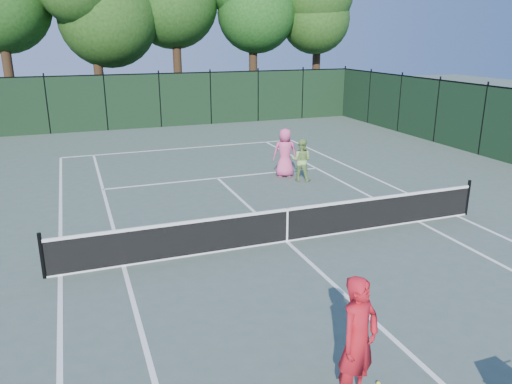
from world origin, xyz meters
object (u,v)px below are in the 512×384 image
object	(u,v)px
loose_ball_midcourt	(378,383)
player_green	(301,160)
player_pink	(285,153)
coach	(358,341)

from	to	relation	value
loose_ball_midcourt	player_green	bearing A→B (deg)	70.69
player_pink	player_green	bearing A→B (deg)	129.49
coach	player_pink	size ratio (longest dim) A/B	1.07
player_green	loose_ball_midcourt	xyz separation A→B (m)	(-3.71, -10.59, -0.73)
player_pink	player_green	world-z (taller)	player_pink
coach	player_green	world-z (taller)	coach
player_green	coach	bearing A→B (deg)	103.80
coach	loose_ball_midcourt	xyz separation A→B (m)	(0.49, 0.13, -0.95)
player_green	loose_ball_midcourt	distance (m)	11.25
coach	loose_ball_midcourt	world-z (taller)	coach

